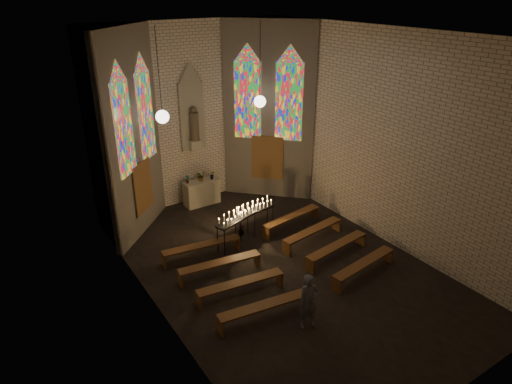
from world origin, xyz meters
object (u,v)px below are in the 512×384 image
altar (202,192)px  votive_stand_left (236,217)px  votive_stand_right (254,208)px  visitor (309,302)px  aisle_flower_pot (241,230)px

altar → votive_stand_left: votive_stand_left is taller
votive_stand_right → visitor: visitor is taller
altar → aisle_flower_pot: 3.02m
votive_stand_left → visitor: 4.56m
aisle_flower_pot → votive_stand_left: bearing=-134.9°
aisle_flower_pot → votive_stand_right: size_ratio=0.24×
aisle_flower_pot → visitor: bearing=-101.7°
aisle_flower_pot → visitor: visitor is taller
aisle_flower_pot → altar: bearing=90.4°
votive_stand_right → visitor: size_ratio=1.06×
votive_stand_right → aisle_flower_pot: bearing=151.5°
votive_stand_right → altar: bearing=91.3°
votive_stand_right → visitor: bearing=-114.2°
votive_stand_left → votive_stand_right: votive_stand_left is taller
altar → aisle_flower_pot: size_ratio=3.56×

